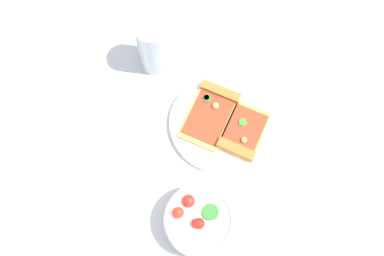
{
  "coord_description": "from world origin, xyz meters",
  "views": [
    {
      "loc": [
        -0.33,
        -0.07,
        0.84
      ],
      "look_at": [
        -0.06,
        0.05,
        0.03
      ],
      "focal_mm": 39.41,
      "sensor_mm": 36.0,
      "label": 1
    }
  ],
  "objects": [
    {
      "name": "pizza_slice_far",
      "position": [
        0.0,
        0.03,
        0.02
      ],
      "size": [
        0.14,
        0.09,
        0.02
      ],
      "color": "#E5B256",
      "rests_on": "plate"
    },
    {
      "name": "salad_bowl",
      "position": [
        -0.22,
        -0.04,
        0.03
      ],
      "size": [
        0.13,
        0.13,
        0.07
      ],
      "color": "white",
      "rests_on": "ground_plane"
    },
    {
      "name": "soda_glass",
      "position": [
        0.07,
        0.19,
        0.07
      ],
      "size": [
        0.07,
        0.07,
        0.14
      ],
      "color": "silver",
      "rests_on": "ground_plane"
    },
    {
      "name": "pizza_slice_near",
      "position": [
        -0.02,
        -0.05,
        0.02
      ],
      "size": [
        0.11,
        0.08,
        0.02
      ],
      "color": "gold",
      "rests_on": "plate"
    },
    {
      "name": "plate",
      "position": [
        -0.01,
        -0.0,
        0.01
      ],
      "size": [
        0.22,
        0.22,
        0.01
      ],
      "primitive_type": "cylinder",
      "color": "white",
      "rests_on": "ground_plane"
    },
    {
      "name": "ground_plane",
      "position": [
        0.0,
        0.0,
        0.0
      ],
      "size": [
        2.4,
        2.4,
        0.0
      ],
      "primitive_type": "plane",
      "color": "silver",
      "rests_on": "ground"
    }
  ]
}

